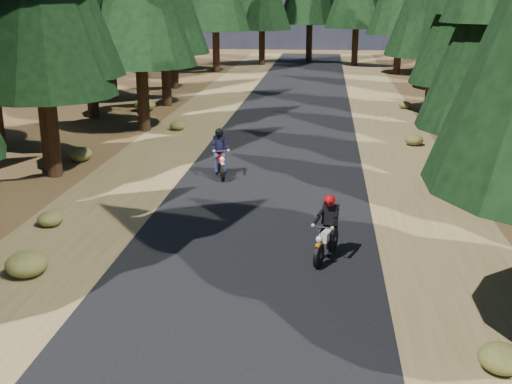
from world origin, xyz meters
TOP-DOWN VIEW (x-y plane):
  - ground at (0.00, 0.00)m, footprint 120.00×120.00m
  - road at (0.00, 5.00)m, footprint 6.00×100.00m
  - shoulder_l at (-4.60, 5.00)m, footprint 3.20×100.00m
  - shoulder_r at (4.60, 5.00)m, footprint 3.20×100.00m
  - log_near at (8.30, 9.73)m, footprint 5.78×2.15m
  - understory_shrubs at (0.84, 7.34)m, footprint 16.54×29.82m
  - rider_lead at (1.76, 0.04)m, footprint 0.97×1.73m
  - rider_follow at (-1.76, 6.72)m, footprint 1.00×1.86m

SIDE VIEW (x-z plane):
  - ground at x=0.00m, z-range 0.00..0.00m
  - shoulder_l at x=-4.60m, z-range 0.00..0.01m
  - shoulder_r at x=4.60m, z-range 0.00..0.01m
  - road at x=0.00m, z-range 0.00..0.01m
  - log_near at x=8.30m, z-range 0.00..0.32m
  - understory_shrubs at x=0.84m, z-range -0.06..0.61m
  - rider_lead at x=1.76m, z-range -0.24..1.24m
  - rider_follow at x=-1.76m, z-range -0.26..1.33m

